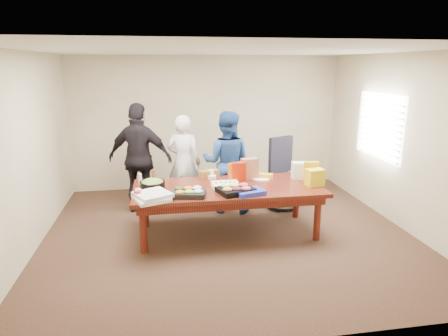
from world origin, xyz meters
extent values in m
cube|color=#47301E|center=(0.00, 0.00, -0.01)|extent=(5.50, 5.00, 0.02)
cube|color=white|center=(0.00, 0.00, 2.71)|extent=(5.50, 5.00, 0.02)
cube|color=beige|center=(0.00, 2.50, 1.35)|extent=(5.50, 0.04, 2.70)
cube|color=beige|center=(0.00, -2.50, 1.35)|extent=(5.50, 0.04, 2.70)
cube|color=beige|center=(-2.75, 0.00, 1.35)|extent=(0.04, 5.00, 2.70)
cube|color=beige|center=(2.75, 0.00, 1.35)|extent=(0.04, 5.00, 2.70)
cube|color=white|center=(2.72, 0.60, 1.50)|extent=(0.03, 1.40, 1.10)
cube|color=beige|center=(2.68, 0.60, 1.50)|extent=(0.04, 1.36, 1.00)
cube|color=#4C1C0F|center=(0.00, 0.00, 0.38)|extent=(2.80, 1.20, 0.75)
cube|color=black|center=(1.18, 0.96, 0.60)|extent=(0.81, 0.81, 1.21)
imported|color=silver|center=(-0.57, 1.24, 0.84)|extent=(0.72, 0.60, 1.69)
imported|color=navy|center=(0.14, 0.97, 0.88)|extent=(1.02, 0.89, 1.76)
imported|color=black|center=(-1.33, 1.18, 0.95)|extent=(1.20, 0.79, 1.90)
cube|color=black|center=(-0.61, -0.33, 0.78)|extent=(0.52, 0.44, 0.07)
cube|color=black|center=(0.06, -0.31, 0.79)|extent=(0.57, 0.51, 0.07)
cube|color=white|center=(-0.04, -0.04, 0.78)|extent=(0.40, 0.31, 0.07)
cylinder|color=black|center=(-1.11, 0.04, 0.81)|extent=(0.38, 0.38, 0.12)
cube|color=#2030A6|center=(0.23, -0.39, 0.78)|extent=(0.46, 0.39, 0.06)
cube|color=#B61E03|center=(0.19, 0.18, 0.91)|extent=(0.22, 0.09, 0.32)
cube|color=gold|center=(1.30, 0.01, 0.91)|extent=(0.23, 0.13, 0.33)
cube|color=#BF4A0C|center=(0.14, 0.19, 0.90)|extent=(0.21, 0.14, 0.31)
cylinder|color=white|center=(-0.19, 0.49, 0.82)|extent=(0.11, 0.11, 0.14)
cylinder|color=yellow|center=(0.37, 0.43, 0.84)|extent=(0.08, 0.08, 0.17)
cylinder|color=brown|center=(-1.09, 0.46, 0.84)|extent=(0.07, 0.07, 0.19)
cylinder|color=silver|center=(-1.30, 0.33, 0.83)|extent=(0.06, 0.06, 0.17)
cube|color=gold|center=(0.68, 0.34, 0.79)|extent=(0.25, 0.20, 0.07)
cube|color=brown|center=(-0.21, 0.52, 0.81)|extent=(0.32, 0.21, 0.12)
cube|color=#925A3F|center=(0.41, 0.35, 0.92)|extent=(0.28, 0.20, 0.33)
cylinder|color=red|center=(-1.30, -0.39, 0.81)|extent=(0.11, 0.11, 0.13)
cylinder|color=white|center=(-1.30, -0.26, 0.81)|extent=(0.09, 0.09, 0.11)
cylinder|color=white|center=(-1.15, -0.07, 0.81)|extent=(0.11, 0.11, 0.12)
cube|color=white|center=(-1.12, -0.44, 0.77)|extent=(0.55, 0.55, 0.05)
cube|color=silver|center=(-1.10, -0.42, 0.82)|extent=(0.58, 0.58, 0.05)
cylinder|color=white|center=(0.58, 0.30, 0.76)|extent=(0.30, 0.30, 0.02)
cylinder|color=white|center=(0.63, 0.41, 0.76)|extent=(0.31, 0.31, 0.02)
cylinder|color=beige|center=(0.13, 0.28, 0.78)|extent=(0.16, 0.16, 0.05)
cylinder|color=silver|center=(-0.18, 0.45, 0.78)|extent=(0.16, 0.16, 0.06)
cube|color=white|center=(1.21, 0.22, 0.88)|extent=(0.26, 0.19, 0.27)
cube|color=yellow|center=(1.29, -0.17, 0.88)|extent=(0.28, 0.22, 0.26)
camera|label=1|loc=(-0.97, -5.47, 2.50)|focal=31.22mm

